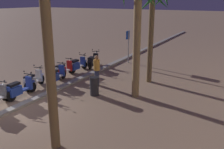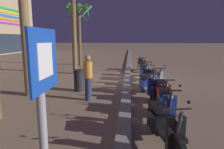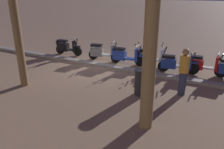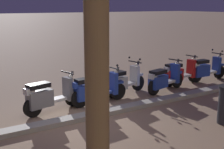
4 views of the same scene
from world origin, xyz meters
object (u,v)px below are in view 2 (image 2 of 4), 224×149
object	(u,v)px
scooter_black_lead_nearest	(163,125)
crossing_sign	(44,119)
pedestrian_window_shopping	(88,77)
scooter_black_mid_front	(141,65)
litter_bin	(79,80)
scooter_blue_last_in_row	(147,85)
scooter_red_far_back	(161,93)
palm_tree_mid_walkway	(79,18)
scooter_blue_mid_centre	(144,74)
scooter_blue_mid_rear	(166,104)
palm_tree_near_sign	(73,1)
scooter_grey_gap_after_mid	(143,70)
scooter_silver_tail_end	(155,79)

from	to	relation	value
scooter_black_lead_nearest	crossing_sign	xyz separation A→B (m)	(-2.38, 1.59, 1.06)
pedestrian_window_shopping	scooter_black_mid_front	bearing A→B (deg)	-18.20
crossing_sign	litter_bin	bearing A→B (deg)	11.70
scooter_blue_last_in_row	scooter_red_far_back	bearing A→B (deg)	-159.65
litter_bin	palm_tree_mid_walkway	bearing A→B (deg)	13.62
scooter_black_lead_nearest	scooter_blue_mid_centre	world-z (taller)	same
scooter_blue_last_in_row	scooter_blue_mid_rear	bearing A→B (deg)	-172.03
scooter_black_lead_nearest	crossing_sign	world-z (taller)	crossing_sign
scooter_blue_mid_centre	palm_tree_near_sign	xyz separation A→B (m)	(2.37, 4.39, 4.18)
scooter_blue_mid_rear	crossing_sign	xyz separation A→B (m)	(-3.77, 1.90, 1.05)
scooter_black_lead_nearest	scooter_grey_gap_after_mid	xyz separation A→B (m)	(7.80, -0.07, 0.02)
scooter_blue_mid_centre	palm_tree_near_sign	distance (m)	6.51
scooter_silver_tail_end	scooter_grey_gap_after_mid	bearing A→B (deg)	7.61
scooter_grey_gap_after_mid	crossing_sign	size ratio (longest dim) A/B	0.75
scooter_red_far_back	palm_tree_near_sign	bearing A→B (deg)	37.96
scooter_black_mid_front	palm_tree_mid_walkway	bearing A→B (deg)	60.81
scooter_red_far_back	scooter_silver_tail_end	world-z (taller)	scooter_silver_tail_end
scooter_blue_mid_centre	scooter_grey_gap_after_mid	xyz separation A→B (m)	(1.41, -0.04, 0.01)
scooter_silver_tail_end	palm_tree_mid_walkway	xyz separation A→B (m)	(7.98, 5.54, 3.59)
scooter_red_far_back	litter_bin	xyz separation A→B (m)	(1.65, 3.36, 0.04)
scooter_blue_mid_rear	scooter_black_mid_front	distance (m)	8.85
scooter_red_far_back	scooter_black_mid_front	xyz separation A→B (m)	(7.53, 0.30, 0.02)
scooter_silver_tail_end	scooter_grey_gap_after_mid	world-z (taller)	scooter_silver_tail_end
palm_tree_mid_walkway	scooter_silver_tail_end	bearing A→B (deg)	-145.21
pedestrian_window_shopping	scooter_blue_last_in_row	bearing A→B (deg)	-70.77
scooter_red_far_back	scooter_blue_mid_centre	size ratio (longest dim) A/B	0.97
scooter_grey_gap_after_mid	palm_tree_mid_walkway	size ratio (longest dim) A/B	0.35
scooter_black_mid_front	pedestrian_window_shopping	world-z (taller)	pedestrian_window_shopping
scooter_blue_mid_rear	palm_tree_mid_walkway	bearing A→B (deg)	24.77
scooter_black_lead_nearest	scooter_silver_tail_end	size ratio (longest dim) A/B	1.04
scooter_black_lead_nearest	palm_tree_near_sign	distance (m)	10.65
scooter_black_mid_front	scooter_blue_mid_centre	bearing A→B (deg)	179.34
scooter_red_far_back	scooter_blue_mid_centre	xyz separation A→B (m)	(3.69, 0.34, 0.01)
scooter_silver_tail_end	palm_tree_near_sign	size ratio (longest dim) A/B	0.28
scooter_blue_mid_centre	scooter_black_lead_nearest	bearing A→B (deg)	179.69
crossing_sign	scooter_blue_last_in_row	bearing A→B (deg)	-14.13
scooter_blue_mid_centre	litter_bin	world-z (taller)	scooter_blue_mid_centre
scooter_black_mid_front	palm_tree_mid_walkway	size ratio (longest dim) A/B	0.33
scooter_red_far_back	crossing_sign	size ratio (longest dim) A/B	0.75
scooter_black_lead_nearest	scooter_grey_gap_after_mid	world-z (taller)	scooter_black_lead_nearest
scooter_blue_last_in_row	crossing_sign	bearing A→B (deg)	165.87
scooter_red_far_back	pedestrian_window_shopping	distance (m)	2.73
scooter_silver_tail_end	pedestrian_window_shopping	world-z (taller)	pedestrian_window_shopping
scooter_blue_mid_rear	scooter_black_mid_front	world-z (taller)	scooter_blue_mid_rear
scooter_blue_mid_rear	scooter_red_far_back	bearing A→B (deg)	-3.20
scooter_blue_last_in_row	scooter_silver_tail_end	world-z (taller)	scooter_silver_tail_end
scooter_silver_tail_end	scooter_black_mid_front	distance (m)	5.09
palm_tree_near_sign	litter_bin	size ratio (longest dim) A/B	6.47
palm_tree_near_sign	scooter_blue_last_in_row	bearing A→B (deg)	-138.91
scooter_black_lead_nearest	scooter_blue_mid_rear	world-z (taller)	same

